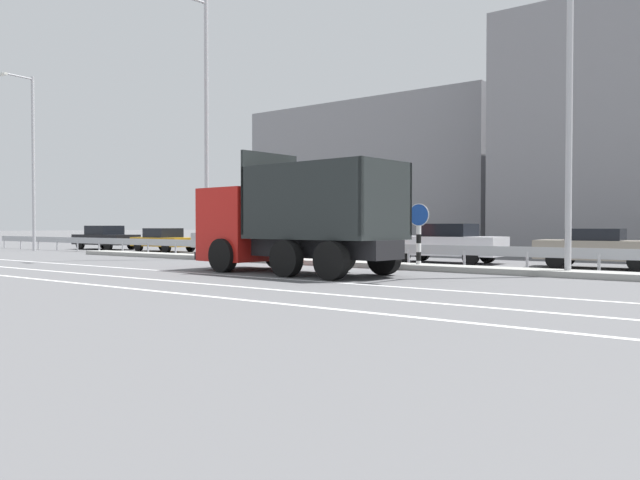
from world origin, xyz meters
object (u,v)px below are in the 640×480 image
Objects in this scene: parked_car_3 at (320,241)px; parked_car_4 at (446,243)px; street_lamp_0 at (31,156)px; street_lamp_2 at (568,79)px; parked_car_1 at (164,240)px; parked_car_2 at (234,238)px; dump_truck at (276,228)px; median_road_sign at (419,235)px; street_lamp_1 at (204,118)px; parked_car_0 at (105,238)px; parked_car_5 at (599,248)px.

parked_car_3 is 6.11m from parked_car_4.
street_lamp_0 is 29.47m from street_lamp_2.
parked_car_2 is (5.05, 0.42, 0.15)m from parked_car_1.
dump_truck is 12.78m from parked_car_2.
median_road_sign is 11.17m from street_lamp_1.
parked_car_3 is (5.92, -0.47, -0.08)m from parked_car_2.
parked_car_0 is 16.24m from parked_car_3.
parked_car_4 is 1.10× the size of parked_car_5.
parked_car_5 is (29.33, 4.12, -4.72)m from street_lamp_0.
street_lamp_0 reaches higher than dump_truck.
parked_car_2 is at bearing 165.82° from street_lamp_2.
parked_car_4 is at bearing -12.03° from dump_truck.
dump_truck is at bearing -130.75° from median_road_sign.
parked_car_1 is at bearing 66.67° from dump_truck.
dump_truck is 10.85m from parked_car_5.
street_lamp_0 reaches higher than parked_car_4.
parked_car_3 is (-11.76, 3.99, -4.79)m from street_lamp_2.
street_lamp_0 is 2.15× the size of parked_car_2.
street_lamp_1 is 7.55m from parked_car_2.
street_lamp_0 is 29.99m from parked_car_5.
parked_car_4 reaches higher than parked_car_0.
parked_car_2 is 1.02× the size of parked_car_4.
median_road_sign is at bearing 76.73° from parked_car_0.
parked_car_1 is at bearing 30.49° from street_lamp_0.
parked_car_4 is at bearing 90.89° from parked_car_1.
street_lamp_0 is 2.20× the size of parked_car_4.
parked_car_0 is (-23.32, 3.83, -0.43)m from median_road_sign.
median_road_sign is 4.10m from parked_car_4.
median_road_sign is at bearing -168.44° from parked_car_4.
street_lamp_2 is 2.33× the size of parked_car_3.
median_road_sign is 0.53× the size of parked_car_5.
street_lamp_1 is 10.48m from parked_car_1.
parked_car_2 is 5.94m from parked_car_3.
parked_car_3 reaches higher than parked_car_5.
dump_truck is 9.04m from street_lamp_1.
street_lamp_0 is at bearing -74.14° from parked_car_3.
parked_car_4 is at bearing 24.59° from street_lamp_1.
median_road_sign is 8.14m from parked_car_3.
street_lamp_1 reaches higher than parked_car_0.
parked_car_5 is (4.54, 4.18, -0.45)m from median_road_sign.
parked_car_5 is (-0.14, 4.20, -4.83)m from street_lamp_2.
street_lamp_0 is at bearing 179.85° from median_road_sign.
dump_truck is 4.68m from median_road_sign.
parked_car_0 is 1.08× the size of parked_car_1.
street_lamp_2 is 2.25× the size of parked_car_4.
street_lamp_1 is 7.34m from parked_car_3.
parked_car_1 is at bearing 87.54° from parked_car_4.
median_road_sign is at bearing 64.10° from parked_car_3.
street_lamp_2 is 2.20× the size of parked_car_2.
parked_car_4 is (-0.97, 3.96, -0.38)m from median_road_sign.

